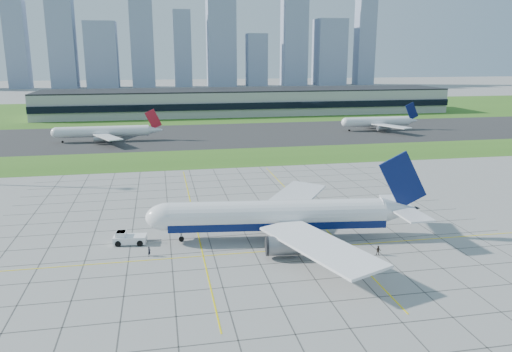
{
  "coord_description": "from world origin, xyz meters",
  "views": [
    {
      "loc": [
        -17.16,
        -91.52,
        37.64
      ],
      "look_at": [
        6.89,
        31.51,
        7.0
      ],
      "focal_mm": 35.0,
      "sensor_mm": 36.0,
      "label": 1
    }
  ],
  "objects_px": {
    "distant_jet_1": "(105,131)",
    "distant_jet_2": "(378,122)",
    "pushback_tug": "(128,238)",
    "crew_near": "(149,251)",
    "crew_far": "(378,251)",
    "airliner": "(279,216)"
  },
  "relations": [
    {
      "from": "airliner",
      "to": "distant_jet_2",
      "type": "distance_m",
      "value": 163.87
    },
    {
      "from": "crew_near",
      "to": "crew_far",
      "type": "bearing_deg",
      "value": -65.92
    },
    {
      "from": "airliner",
      "to": "distant_jet_2",
      "type": "relative_size",
      "value": 1.38
    },
    {
      "from": "distant_jet_2",
      "to": "airliner",
      "type": "bearing_deg",
      "value": -121.51
    },
    {
      "from": "pushback_tug",
      "to": "crew_near",
      "type": "distance_m",
      "value": 8.56
    },
    {
      "from": "crew_near",
      "to": "distant_jet_1",
      "type": "bearing_deg",
      "value": 43.34
    },
    {
      "from": "pushback_tug",
      "to": "crew_near",
      "type": "xyz_separation_m",
      "value": [
        4.25,
        -7.42,
        -0.21
      ]
    },
    {
      "from": "crew_near",
      "to": "pushback_tug",
      "type": "bearing_deg",
      "value": 64.45
    },
    {
      "from": "pushback_tug",
      "to": "distant_jet_2",
      "type": "height_order",
      "value": "distant_jet_2"
    },
    {
      "from": "pushback_tug",
      "to": "airliner",
      "type": "bearing_deg",
      "value": 0.88
    },
    {
      "from": "pushback_tug",
      "to": "crew_far",
      "type": "distance_m",
      "value": 49.95
    },
    {
      "from": "distant_jet_1",
      "to": "distant_jet_2",
      "type": "relative_size",
      "value": 1.06
    },
    {
      "from": "airliner",
      "to": "crew_near",
      "type": "xyz_separation_m",
      "value": [
        -26.56,
        -4.25,
        -4.07
      ]
    },
    {
      "from": "pushback_tug",
      "to": "distant_jet_1",
      "type": "bearing_deg",
      "value": 104.08
    },
    {
      "from": "crew_near",
      "to": "crew_far",
      "type": "relative_size",
      "value": 0.99
    },
    {
      "from": "distant_jet_1",
      "to": "crew_far",
      "type": "bearing_deg",
      "value": -66.03
    },
    {
      "from": "distant_jet_2",
      "to": "distant_jet_1",
      "type": "bearing_deg",
      "value": -176.54
    },
    {
      "from": "pushback_tug",
      "to": "distant_jet_1",
      "type": "xyz_separation_m",
      "value": [
        -16.53,
        128.5,
        3.3
      ]
    },
    {
      "from": "crew_far",
      "to": "distant_jet_2",
      "type": "bearing_deg",
      "value": 89.52
    },
    {
      "from": "crew_far",
      "to": "distant_jet_2",
      "type": "relative_size",
      "value": 0.05
    },
    {
      "from": "distant_jet_1",
      "to": "distant_jet_2",
      "type": "xyz_separation_m",
      "value": [
        133.0,
        8.03,
        -0.0
      ]
    },
    {
      "from": "pushback_tug",
      "to": "crew_near",
      "type": "bearing_deg",
      "value": -53.45
    }
  ]
}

